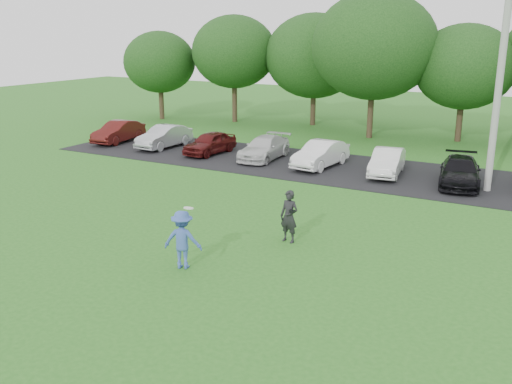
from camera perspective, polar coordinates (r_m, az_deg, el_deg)
ground at (r=16.28m, az=-6.01°, el=-7.38°), size 100.00×100.00×0.00m
parking_lot at (r=27.40m, az=9.64°, el=2.19°), size 32.00×6.50×0.03m
utility_pole at (r=24.62m, az=23.24°, el=10.82°), size 0.28×0.28×9.52m
frisbee_player at (r=15.93m, az=-7.36°, el=-4.73°), size 1.21×0.93×1.83m
camera_bystander at (r=17.74m, az=3.33°, el=-2.46°), size 0.65×0.47×1.66m
parked_cars at (r=26.97m, az=11.76°, el=3.18°), size 30.38×5.13×1.23m
tree_row at (r=35.72m, az=17.76°, el=12.78°), size 42.39×9.85×8.64m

